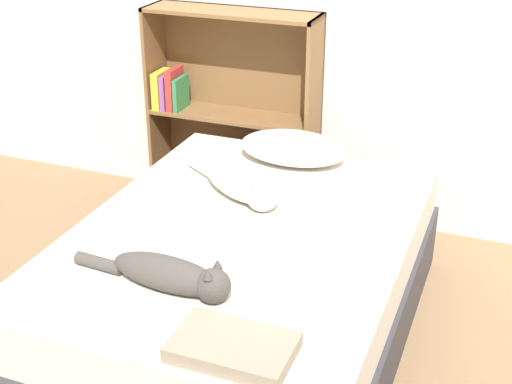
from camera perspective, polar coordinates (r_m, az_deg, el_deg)
ground_plane at (r=3.12m, az=-0.93°, el=-11.32°), size 8.00×8.00×0.00m
bed at (r=2.97m, az=-0.96°, el=-7.39°), size 1.32×1.81×0.52m
pillow at (r=3.42m, az=2.99°, el=3.55°), size 0.52×0.33×0.14m
cat_light at (r=3.06m, az=-1.16°, el=0.62°), size 0.56×0.42×0.16m
cat_dark at (r=2.45m, az=-6.70°, el=-6.62°), size 0.62×0.16×0.14m
bookshelf at (r=3.96m, az=-2.01°, el=6.57°), size 0.94×0.26×1.13m
blanket_fold at (r=2.17m, az=-1.86°, el=-12.32°), size 0.36×0.23×0.05m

